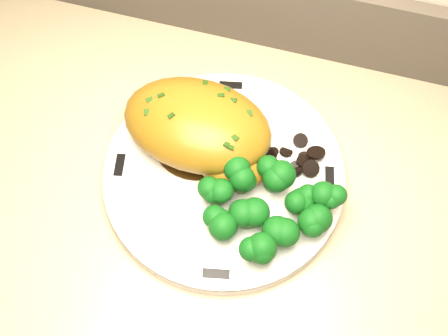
# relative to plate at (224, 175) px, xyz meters

# --- Properties ---
(plate) EXTENTS (0.35, 0.35, 0.02)m
(plate) POSITION_rel_plate_xyz_m (0.00, 0.00, 0.00)
(plate) COLOR white
(plate) RESTS_ON counter
(rim_accent_0) EXTENTS (0.02, 0.03, 0.00)m
(rim_accent_0) POSITION_rel_plate_xyz_m (0.13, 0.03, 0.01)
(rim_accent_0) COLOR black
(rim_accent_0) RESTS_ON plate
(rim_accent_1) EXTENTS (0.03, 0.02, 0.00)m
(rim_accent_1) POSITION_rel_plate_xyz_m (-0.03, 0.13, 0.01)
(rim_accent_1) COLOR black
(rim_accent_1) RESTS_ON plate
(rim_accent_2) EXTENTS (0.02, 0.03, 0.00)m
(rim_accent_2) POSITION_rel_plate_xyz_m (-0.13, -0.03, 0.01)
(rim_accent_2) COLOR black
(rim_accent_2) RESTS_ON plate
(rim_accent_3) EXTENTS (0.03, 0.02, 0.00)m
(rim_accent_3) POSITION_rel_plate_xyz_m (0.03, -0.13, 0.01)
(rim_accent_3) COLOR black
(rim_accent_3) RESTS_ON plate
(gravy_pool) EXTENTS (0.12, 0.12, 0.00)m
(gravy_pool) POSITION_rel_plate_xyz_m (-0.04, 0.03, 0.01)
(gravy_pool) COLOR black
(gravy_pool) RESTS_ON plate
(chicken_breast) EXTENTS (0.19, 0.14, 0.07)m
(chicken_breast) POSITION_rel_plate_xyz_m (-0.04, 0.03, 0.04)
(chicken_breast) COLOR #956919
(chicken_breast) RESTS_ON plate
(mushroom_pile) EXTENTS (0.09, 0.06, 0.02)m
(mushroom_pile) POSITION_rel_plate_xyz_m (0.06, 0.04, 0.01)
(mushroom_pile) COLOR black
(mushroom_pile) RESTS_ON plate
(broccoli_florets) EXTENTS (0.15, 0.12, 0.04)m
(broccoli_florets) POSITION_rel_plate_xyz_m (0.06, -0.04, 0.04)
(broccoli_florets) COLOR #45702F
(broccoli_florets) RESTS_ON plate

